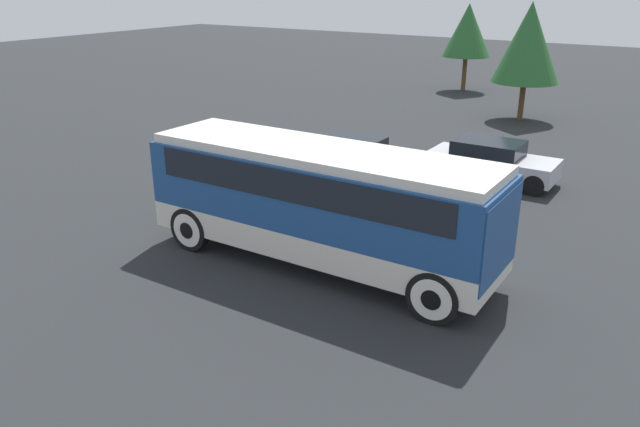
# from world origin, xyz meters

# --- Properties ---
(ground_plane) EXTENTS (120.00, 120.00, 0.00)m
(ground_plane) POSITION_xyz_m (0.00, 0.00, 0.00)
(ground_plane) COLOR #26282B
(tour_bus) EXTENTS (9.11, 2.59, 3.07)m
(tour_bus) POSITION_xyz_m (0.10, -0.00, 1.86)
(tour_bus) COLOR silver
(tour_bus) RESTS_ON ground_plane
(parked_car_near) EXTENTS (4.41, 1.78, 1.40)m
(parked_car_near) POSITION_xyz_m (-1.78, 4.82, 0.70)
(parked_car_near) COLOR #2D5638
(parked_car_near) RESTS_ON ground_plane
(parked_car_mid) EXTENTS (4.48, 1.91, 1.46)m
(parked_car_mid) POSITION_xyz_m (1.40, 9.14, 0.74)
(parked_car_mid) COLOR #BCBCC1
(parked_car_mid) RESTS_ON ground_plane
(parked_car_far) EXTENTS (4.45, 1.92, 1.40)m
(parked_car_far) POSITION_xyz_m (-3.09, 7.07, 0.70)
(parked_car_far) COLOR maroon
(parked_car_far) RESTS_ON ground_plane
(tree_left) EXTENTS (2.99, 2.99, 5.32)m
(tree_left) POSITION_xyz_m (-6.16, 26.54, 3.71)
(tree_left) COLOR brown
(tree_left) RESTS_ON ground_plane
(tree_center) EXTENTS (3.29, 3.29, 5.77)m
(tree_center) POSITION_xyz_m (-0.60, 19.86, 3.83)
(tree_center) COLOR brown
(tree_center) RESTS_ON ground_plane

